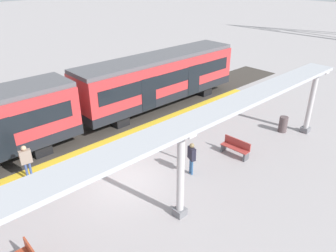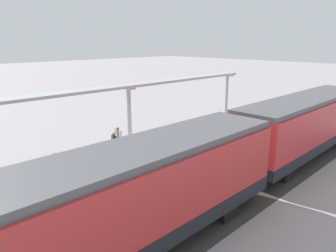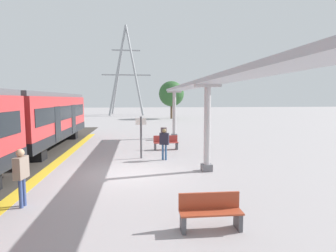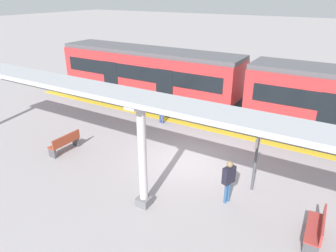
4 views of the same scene
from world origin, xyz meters
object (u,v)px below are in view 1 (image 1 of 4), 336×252
at_px(train_far_carriage, 159,80).
at_px(passenger_by_the_benches, 192,155).
at_px(canopy_pillar_second, 181,174).
at_px(trash_bin, 283,124).
at_px(bench_mid_platform, 236,147).
at_px(platform_info_sign, 182,136).
at_px(canopy_pillar_third, 311,102).
at_px(passenger_waiting_near_edge, 26,159).

height_order(train_far_carriage, passenger_by_the_benches, train_far_carriage).
bearing_deg(canopy_pillar_second, trash_bin, 95.75).
relative_size(train_far_carriage, trash_bin, 12.95).
bearing_deg(train_far_carriage, passenger_by_the_benches, -31.60).
xyz_separation_m(bench_mid_platform, platform_info_sign, (-1.55, -2.33, 0.89)).
xyz_separation_m(trash_bin, platform_info_sign, (-1.84, -6.46, 0.87)).
xyz_separation_m(train_far_carriage, canopy_pillar_second, (8.77, -6.75, 0.07)).
xyz_separation_m(canopy_pillar_second, platform_info_sign, (-2.78, 2.87, -0.57)).
relative_size(canopy_pillar_third, passenger_waiting_near_edge, 2.19).
relative_size(train_far_carriage, passenger_by_the_benches, 7.46).
height_order(bench_mid_platform, passenger_by_the_benches, passenger_by_the_benches).
bearing_deg(canopy_pillar_second, passenger_waiting_near_edge, -152.50).
distance_m(trash_bin, passenger_waiting_near_edge, 13.73).
bearing_deg(passenger_waiting_near_edge, train_far_carriage, 103.78).
xyz_separation_m(passenger_waiting_near_edge, passenger_by_the_benches, (4.70, 5.63, -0.06)).
relative_size(train_far_carriage, bench_mid_platform, 7.88).
xyz_separation_m(train_far_carriage, trash_bin, (7.83, 2.59, -1.37)).
bearing_deg(bench_mid_platform, canopy_pillar_second, -76.71).
distance_m(bench_mid_platform, passenger_by_the_benches, 2.94).
distance_m(canopy_pillar_third, platform_info_sign, 7.91).
bearing_deg(passenger_by_the_benches, canopy_pillar_second, -55.43).
relative_size(bench_mid_platform, trash_bin, 1.64).
bearing_deg(passenger_waiting_near_edge, canopy_pillar_third, 65.01).
height_order(canopy_pillar_second, bench_mid_platform, canopy_pillar_second).
distance_m(canopy_pillar_second, bench_mid_platform, 5.54).
distance_m(train_far_carriage, bench_mid_platform, 7.83).
relative_size(canopy_pillar_second, bench_mid_platform, 2.46).
height_order(canopy_pillar_second, passenger_waiting_near_edge, canopy_pillar_second).
distance_m(canopy_pillar_second, canopy_pillar_third, 10.26).
height_order(train_far_carriage, passenger_waiting_near_edge, train_far_carriage).
height_order(canopy_pillar_third, bench_mid_platform, canopy_pillar_third).
bearing_deg(passenger_by_the_benches, passenger_waiting_near_edge, -129.87).
bearing_deg(platform_info_sign, passenger_waiting_near_edge, -119.84).
relative_size(train_far_carriage, platform_info_sign, 5.44).
distance_m(canopy_pillar_third, passenger_by_the_benches, 8.13).
relative_size(platform_info_sign, passenger_waiting_near_edge, 1.29).
distance_m(canopy_pillar_second, platform_info_sign, 4.04).
bearing_deg(canopy_pillar_second, passenger_by_the_benches, 124.57).
xyz_separation_m(canopy_pillar_third, bench_mid_platform, (-1.23, -5.06, -1.45)).
height_order(canopy_pillar_second, passenger_by_the_benches, canopy_pillar_second).
height_order(canopy_pillar_third, passenger_waiting_near_edge, canopy_pillar_third).
xyz_separation_m(bench_mid_platform, trash_bin, (0.29, 4.13, 0.02)).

